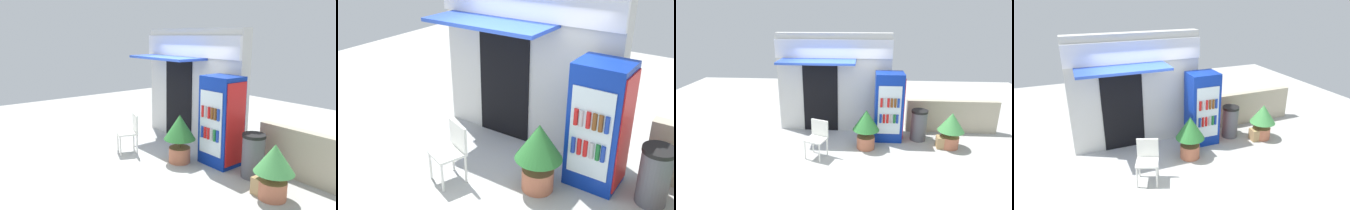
{
  "view_description": "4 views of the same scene",
  "coord_description": "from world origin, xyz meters",
  "views": [
    {
      "loc": [
        5.78,
        -4.01,
        2.71
      ],
      "look_at": [
        0.24,
        0.34,
        1.19
      ],
      "focal_mm": 34.34,
      "sensor_mm": 36.0,
      "label": 1
    },
    {
      "loc": [
        2.92,
        -3.78,
        3.48
      ],
      "look_at": [
        0.16,
        0.28,
        1.21
      ],
      "focal_mm": 40.6,
      "sensor_mm": 36.0,
      "label": 2
    },
    {
      "loc": [
        0.64,
        -6.44,
        3.45
      ],
      "look_at": [
        0.14,
        0.4,
        1.14
      ],
      "focal_mm": 29.95,
      "sensor_mm": 36.0,
      "label": 3
    },
    {
      "loc": [
        -1.75,
        -5.38,
        3.76
      ],
      "look_at": [
        0.53,
        0.31,
        1.38
      ],
      "focal_mm": 31.12,
      "sensor_mm": 36.0,
      "label": 4
    }
  ],
  "objects": [
    {
      "name": "ground",
      "position": [
        0.0,
        0.0,
        0.0
      ],
      "size": [
        16.0,
        16.0,
        0.0
      ],
      "primitive_type": "plane",
      "color": "#B2B2AD"
    },
    {
      "name": "storefront_building",
      "position": [
        -0.25,
        1.51,
        1.5
      ],
      "size": [
        3.29,
        1.18,
        2.88
      ],
      "color": "silver",
      "rests_on": "ground"
    },
    {
      "name": "drink_cooler",
      "position": [
        1.34,
        0.91,
        0.95
      ],
      "size": [
        0.77,
        0.69,
        1.9
      ],
      "color": "#0C2D9E",
      "rests_on": "ground"
    },
    {
      "name": "plastic_chair",
      "position": [
        -0.46,
        -0.23,
        0.55
      ],
      "size": [
        0.58,
        0.57,
        0.92
      ],
      "color": "white",
      "rests_on": "ground"
    },
    {
      "name": "potted_plant_near_shop",
      "position": [
        0.72,
        0.28,
        0.65
      ],
      "size": [
        0.69,
        0.69,
        1.06
      ],
      "color": "#BC6B4C",
      "rests_on": "ground"
    },
    {
      "name": "potted_plant_curbside",
      "position": [
        2.94,
        0.47,
        0.59
      ],
      "size": [
        0.68,
        0.68,
        0.97
      ],
      "color": "#BC6B4C",
      "rests_on": "ground"
    },
    {
      "name": "trash_bin",
      "position": [
        2.19,
        0.9,
        0.44
      ],
      "size": [
        0.45,
        0.45,
        0.87
      ],
      "color": "#595960",
      "rests_on": "ground"
    },
    {
      "name": "stone_boundary_wall",
      "position": [
        3.25,
        1.54,
        0.49
      ],
      "size": [
        2.64,
        0.22,
        0.97
      ],
      "primitive_type": "cube",
      "color": "#B7AD93",
      "rests_on": "ground"
    },
    {
      "name": "cardboard_box",
      "position": [
        2.78,
        0.44,
        0.15
      ],
      "size": [
        0.38,
        0.29,
        0.31
      ],
      "primitive_type": "cube",
      "rotation": [
        0.0,
        0.0,
        -0.06
      ],
      "color": "tan",
      "rests_on": "ground"
    }
  ]
}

